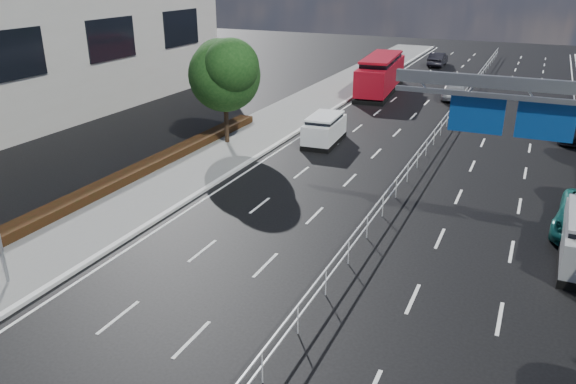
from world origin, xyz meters
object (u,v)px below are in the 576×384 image
at_px(near_car_silver, 455,88).
at_px(parked_car_dark, 574,129).
at_px(near_car_dark, 438,59).
at_px(red_bus, 381,73).
at_px(white_minivan, 324,130).
at_px(overhead_gantry, 570,116).

height_order(near_car_silver, parked_car_dark, near_car_silver).
bearing_deg(near_car_silver, near_car_dark, -80.59).
height_order(red_bus, near_car_silver, red_bus).
bearing_deg(red_bus, white_minivan, -91.41).
xyz_separation_m(overhead_gantry, near_car_dark, (-12.25, 44.14, -4.85)).
height_order(overhead_gantry, near_car_dark, overhead_gantry).
bearing_deg(overhead_gantry, red_bus, 117.54).
bearing_deg(near_car_silver, parked_car_dark, 128.25).
xyz_separation_m(red_bus, parked_car_dark, (15.52, -9.16, -1.02)).
bearing_deg(white_minivan, overhead_gantry, -42.58).
relative_size(white_minivan, near_car_dark, 0.94).
xyz_separation_m(white_minivan, parked_car_dark, (14.47, 7.49, -0.23)).
height_order(overhead_gantry, parked_car_dark, overhead_gantry).
xyz_separation_m(near_car_dark, parked_car_dark, (13.52, -25.99, -0.09)).
height_order(white_minivan, parked_car_dark, white_minivan).
bearing_deg(near_car_dark, overhead_gantry, 105.05).
xyz_separation_m(white_minivan, near_car_dark, (0.95, 33.48, -0.14)).
distance_m(white_minivan, red_bus, 16.71).
relative_size(overhead_gantry, near_car_silver, 2.03).
bearing_deg(red_bus, overhead_gantry, -67.47).
xyz_separation_m(overhead_gantry, parked_car_dark, (1.28, 18.15, -4.94)).
distance_m(white_minivan, near_car_dark, 33.50).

